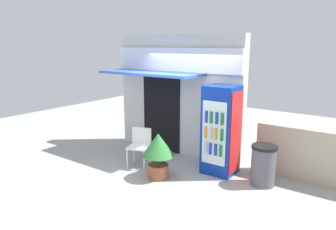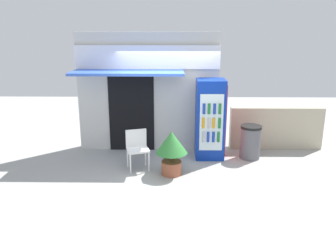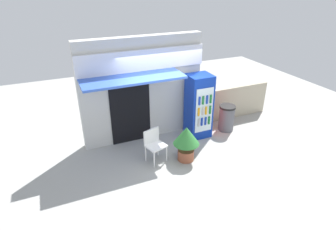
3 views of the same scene
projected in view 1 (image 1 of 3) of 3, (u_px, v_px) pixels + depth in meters
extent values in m
plane|color=#A3A39E|center=(161.00, 174.00, 6.74)|extent=(16.00, 16.00, 0.00)
cube|color=silver|center=(178.00, 95.00, 7.83)|extent=(3.48, 0.27, 2.95)
cube|color=white|center=(174.00, 60.00, 7.50)|extent=(3.48, 0.08, 0.56)
cube|color=blue|center=(150.00, 73.00, 7.47)|extent=(2.57, 0.92, 0.06)
cube|color=black|center=(161.00, 113.00, 8.05)|extent=(1.13, 0.03, 2.00)
cube|color=#0C2D9E|center=(221.00, 130.00, 6.62)|extent=(0.66, 0.60, 1.89)
cube|color=silver|center=(214.00, 133.00, 6.37)|extent=(0.53, 0.02, 1.32)
cube|color=red|center=(236.00, 133.00, 6.43)|extent=(0.02, 0.54, 1.70)
cylinder|color=#B2B2B7|center=(206.00, 148.00, 6.52)|extent=(0.06, 0.06, 0.24)
cylinder|color=#1938A5|center=(210.00, 149.00, 6.47)|extent=(0.06, 0.06, 0.24)
cylinder|color=#1938A5|center=(216.00, 150.00, 6.40)|extent=(0.06, 0.06, 0.24)
cylinder|color=#196B2D|center=(221.00, 151.00, 6.33)|extent=(0.06, 0.06, 0.24)
cylinder|color=orange|center=(206.00, 132.00, 6.46)|extent=(0.06, 0.06, 0.24)
cylinder|color=#B2B2B7|center=(211.00, 133.00, 6.39)|extent=(0.06, 0.06, 0.24)
cylinder|color=orange|center=(216.00, 134.00, 6.33)|extent=(0.06, 0.06, 0.24)
cylinder|color=#196B2D|center=(222.00, 135.00, 6.25)|extent=(0.06, 0.06, 0.24)
cylinder|color=#1938A5|center=(206.00, 117.00, 6.39)|extent=(0.06, 0.06, 0.24)
cylinder|color=#196B2D|center=(211.00, 117.00, 6.32)|extent=(0.06, 0.06, 0.24)
cylinder|color=#1938A5|center=(217.00, 118.00, 6.25)|extent=(0.06, 0.06, 0.24)
cylinder|color=#196B2D|center=(222.00, 119.00, 6.18)|extent=(0.06, 0.06, 0.24)
cylinder|color=white|center=(127.00, 159.00, 7.00)|extent=(0.04, 0.04, 0.44)
cylinder|color=white|center=(144.00, 161.00, 6.87)|extent=(0.04, 0.04, 0.44)
cylinder|color=white|center=(134.00, 154.00, 7.33)|extent=(0.04, 0.04, 0.44)
cylinder|color=white|center=(150.00, 156.00, 7.20)|extent=(0.04, 0.04, 0.44)
cube|color=white|center=(139.00, 147.00, 7.05)|extent=(0.56, 0.53, 0.04)
cube|color=white|center=(142.00, 136.00, 7.17)|extent=(0.45, 0.17, 0.39)
cylinder|color=#995138|center=(158.00, 171.00, 6.51)|extent=(0.43, 0.43, 0.29)
cylinder|color=brown|center=(158.00, 160.00, 6.45)|extent=(0.05, 0.05, 0.19)
cone|color=#2D7533|center=(158.00, 145.00, 6.38)|extent=(0.67, 0.67, 0.47)
cylinder|color=#595960|center=(263.00, 167.00, 6.14)|extent=(0.47, 0.47, 0.75)
cylinder|color=black|center=(265.00, 147.00, 6.05)|extent=(0.49, 0.49, 0.06)
cube|color=#B7AD93|center=(316.00, 157.00, 6.20)|extent=(2.35, 0.23, 1.09)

